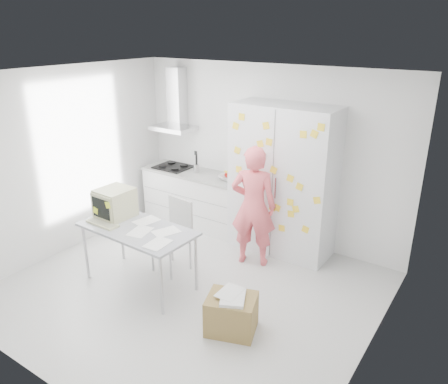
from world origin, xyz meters
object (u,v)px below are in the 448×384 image
Objects in this scene: person at (253,206)px; chair at (175,231)px; desk at (123,214)px; cardboard_box at (231,313)px.

person reaches higher than chair.
desk is (-1.23, -1.26, 0.05)m from person.
desk is 1.95m from cardboard_box.
desk is 2.38× the size of cardboard_box.
cardboard_box is at bearing 92.78° from person.
chair is at bearing 153.12° from cardboard_box.
desk is at bearing 26.46° from person.
desk is at bearing 174.24° from cardboard_box.
desk reaches higher than cardboard_box.
person reaches higher than cardboard_box.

